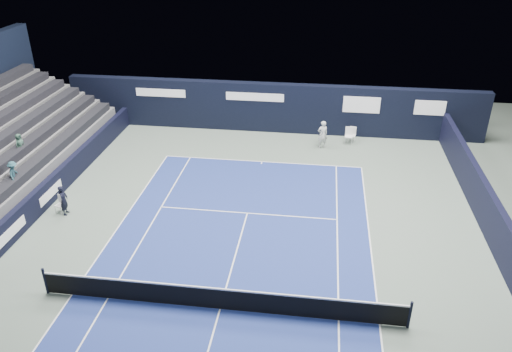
{
  "coord_description": "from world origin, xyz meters",
  "views": [
    {
      "loc": [
        3.04,
        -12.99,
        12.25
      ],
      "look_at": [
        0.23,
        7.68,
        1.3
      ],
      "focal_mm": 35.0,
      "sensor_mm": 36.0,
      "label": 1
    }
  ],
  "objects_px": {
    "tennis_player": "(322,134)",
    "folding_chair_back_a": "(353,132)",
    "folding_chair_back_b": "(349,134)",
    "tennis_net": "(220,298)",
    "line_judge_chair": "(61,203)"
  },
  "relations": [
    {
      "from": "folding_chair_back_a",
      "to": "folding_chair_back_b",
      "type": "relative_size",
      "value": 0.9
    },
    {
      "from": "line_judge_chair",
      "to": "tennis_player",
      "type": "xyz_separation_m",
      "value": [
        11.81,
        8.91,
        0.35
      ]
    },
    {
      "from": "folding_chair_back_b",
      "to": "line_judge_chair",
      "type": "xyz_separation_m",
      "value": [
        -13.39,
        -9.75,
        -0.09
      ]
    },
    {
      "from": "tennis_player",
      "to": "tennis_net",
      "type": "bearing_deg",
      "value": -102.89
    },
    {
      "from": "tennis_player",
      "to": "folding_chair_back_a",
      "type": "bearing_deg",
      "value": 33.32
    },
    {
      "from": "folding_chair_back_b",
      "to": "tennis_player",
      "type": "relative_size",
      "value": 0.62
    },
    {
      "from": "folding_chair_back_b",
      "to": "line_judge_chair",
      "type": "distance_m",
      "value": 16.56
    },
    {
      "from": "tennis_net",
      "to": "folding_chair_back_a",
      "type": "bearing_deg",
      "value": 71.83
    },
    {
      "from": "tennis_net",
      "to": "tennis_player",
      "type": "relative_size",
      "value": 7.7
    },
    {
      "from": "folding_chair_back_b",
      "to": "line_judge_chair",
      "type": "bearing_deg",
      "value": -140.39
    },
    {
      "from": "folding_chair_back_a",
      "to": "folding_chair_back_b",
      "type": "height_order",
      "value": "folding_chair_back_b"
    },
    {
      "from": "tennis_net",
      "to": "tennis_player",
      "type": "distance_m",
      "value": 14.66
    },
    {
      "from": "tennis_net",
      "to": "tennis_player",
      "type": "xyz_separation_m",
      "value": [
        3.27,
        14.29,
        0.33
      ]
    },
    {
      "from": "folding_chair_back_b",
      "to": "tennis_net",
      "type": "height_order",
      "value": "tennis_net"
    },
    {
      "from": "folding_chair_back_a",
      "to": "tennis_player",
      "type": "distance_m",
      "value": 2.18
    }
  ]
}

